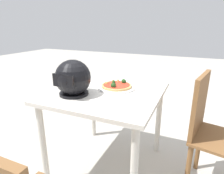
# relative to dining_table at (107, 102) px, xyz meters

# --- Properties ---
(ground_plane) EXTENTS (14.00, 14.00, 0.00)m
(ground_plane) POSITION_rel_dining_table_xyz_m (0.00, 0.00, -0.62)
(ground_plane) COLOR #B2ADA3
(dining_table) EXTENTS (0.85, 0.90, 0.72)m
(dining_table) POSITION_rel_dining_table_xyz_m (0.00, 0.00, 0.00)
(dining_table) COLOR beige
(dining_table) RESTS_ON ground
(pizza_plate) EXTENTS (0.31, 0.31, 0.01)m
(pizza_plate) POSITION_rel_dining_table_xyz_m (-0.05, -0.08, 0.10)
(pizza_plate) COLOR white
(pizza_plate) RESTS_ON dining_table
(pizza) EXTENTS (0.25, 0.25, 0.06)m
(pizza) POSITION_rel_dining_table_xyz_m (-0.05, -0.08, 0.12)
(pizza) COLOR tan
(pizza) RESTS_ON pizza_plate
(motorcycle_helmet) EXTENTS (0.27, 0.27, 0.27)m
(motorcycle_helmet) POSITION_rel_dining_table_xyz_m (0.19, 0.19, 0.23)
(motorcycle_helmet) COLOR black
(motorcycle_helmet) RESTS_ON dining_table
(chair_side) EXTENTS (0.47, 0.47, 0.90)m
(chair_side) POSITION_rel_dining_table_xyz_m (-0.79, -0.09, -0.12)
(chair_side) COLOR brown
(chair_side) RESTS_ON ground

